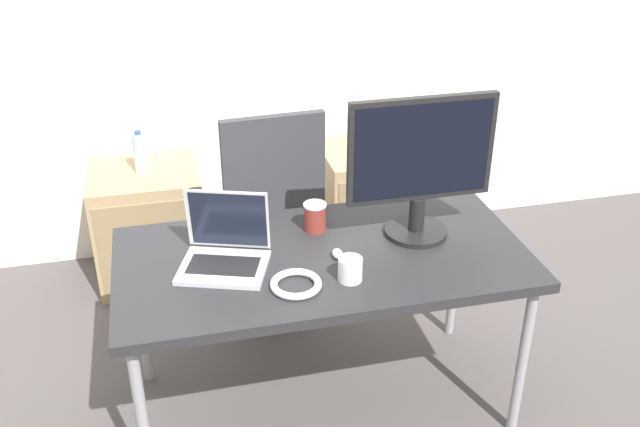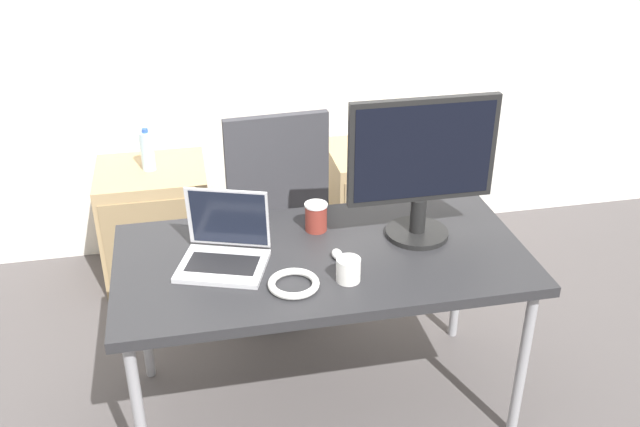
{
  "view_description": "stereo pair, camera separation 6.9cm",
  "coord_description": "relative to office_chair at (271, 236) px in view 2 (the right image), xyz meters",
  "views": [
    {
      "loc": [
        -0.53,
        -2.17,
        2.09
      ],
      "look_at": [
        0.0,
        0.04,
        0.87
      ],
      "focal_mm": 40.0,
      "sensor_mm": 36.0,
      "label": 1
    },
    {
      "loc": [
        -0.46,
        -2.19,
        2.09
      ],
      "look_at": [
        0.0,
        0.04,
        0.87
      ],
      "focal_mm": 40.0,
      "sensor_mm": 36.0,
      "label": 2
    }
  ],
  "objects": [
    {
      "name": "ground_plane",
      "position": [
        0.09,
        -0.72,
        -0.4
      ],
      "size": [
        14.0,
        14.0,
        0.0
      ],
      "primitive_type": "plane",
      "color": "#514C4C"
    },
    {
      "name": "wall_back",
      "position": [
        0.09,
        0.71,
        0.9
      ],
      "size": [
        10.0,
        0.05,
        2.6
      ],
      "color": "white",
      "rests_on": "ground_plane"
    },
    {
      "name": "desk",
      "position": [
        0.09,
        -0.72,
        0.27
      ],
      "size": [
        1.51,
        0.76,
        0.72
      ],
      "color": "#28282B",
      "rests_on": "ground_plane"
    },
    {
      "name": "office_chair",
      "position": [
        0.0,
        0.0,
        0.0
      ],
      "size": [
        0.56,
        0.57,
        1.07
      ],
      "color": "#232326",
      "rests_on": "ground_plane"
    },
    {
      "name": "cabinet_left",
      "position": [
        -0.54,
        0.44,
        -0.1
      ],
      "size": [
        0.54,
        0.48,
        0.6
      ],
      "color": "tan",
      "rests_on": "ground_plane"
    },
    {
      "name": "cabinet_right",
      "position": [
        0.65,
        0.44,
        -0.1
      ],
      "size": [
        0.54,
        0.48,
        0.6
      ],
      "color": "tan",
      "rests_on": "ground_plane"
    },
    {
      "name": "water_bottle",
      "position": [
        -0.54,
        0.44,
        0.3
      ],
      "size": [
        0.07,
        0.07,
        0.22
      ],
      "color": "silver",
      "rests_on": "cabinet_left"
    },
    {
      "name": "laptop_center",
      "position": [
        -0.26,
        -0.7,
        0.37
      ],
      "size": [
        0.37,
        0.35,
        0.26
      ],
      "color": "silver",
      "rests_on": "desk"
    },
    {
      "name": "monitor",
      "position": [
        0.48,
        -0.66,
        0.61
      ],
      "size": [
        0.56,
        0.24,
        0.55
      ],
      "color": "black",
      "rests_on": "desk"
    },
    {
      "name": "mouse",
      "position": [
        0.14,
        -0.76,
        0.33
      ],
      "size": [
        0.04,
        0.06,
        0.03
      ],
      "color": "silver",
      "rests_on": "desk"
    },
    {
      "name": "coffee_cup_white",
      "position": [
        0.15,
        -0.91,
        0.36
      ],
      "size": [
        0.08,
        0.08,
        0.09
      ],
      "color": "white",
      "rests_on": "desk"
    },
    {
      "name": "coffee_cup_brown",
      "position": [
        0.11,
        -0.54,
        0.38
      ],
      "size": [
        0.09,
        0.09,
        0.11
      ],
      "color": "maroon",
      "rests_on": "desk"
    },
    {
      "name": "cable_coil",
      "position": [
        -0.04,
        -0.91,
        0.33
      ],
      "size": [
        0.18,
        0.18,
        0.03
      ],
      "color": "white",
      "rests_on": "desk"
    }
  ]
}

